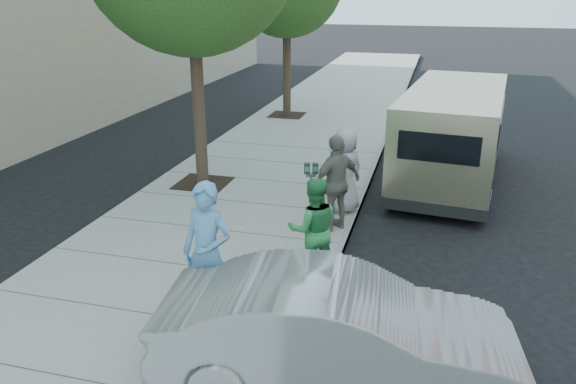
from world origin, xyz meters
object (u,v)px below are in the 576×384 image
object	(u,v)px
parking_meter	(311,181)
sedan	(337,334)
van	(453,133)
person_gray_shirt	(345,171)
person_striped_polo	(336,183)
person_green_shirt	(313,229)
person_officer	(207,253)

from	to	relation	value
parking_meter	sedan	world-z (taller)	parking_meter
parking_meter	van	xyz separation A→B (m)	(2.59, 3.97, 0.13)
parking_meter	person_gray_shirt	world-z (taller)	person_gray_shirt
van	person_striped_polo	bearing A→B (deg)	-112.16
van	person_green_shirt	bearing A→B (deg)	-103.48
van	person_officer	world-z (taller)	van
van	person_gray_shirt	distance (m)	3.66
van	person_officer	size ratio (longest dim) A/B	3.18
sedan	person_striped_polo	bearing A→B (deg)	3.97
person_gray_shirt	person_officer	bearing A→B (deg)	30.14
parking_meter	person_officer	bearing A→B (deg)	-116.84
van	sedan	bearing A→B (deg)	-92.90
person_green_shirt	person_gray_shirt	bearing A→B (deg)	-111.12
sedan	person_officer	world-z (taller)	person_officer
person_officer	van	bearing A→B (deg)	74.37
person_gray_shirt	person_striped_polo	world-z (taller)	person_striped_polo
person_green_shirt	van	bearing A→B (deg)	-130.86
van	person_gray_shirt	xyz separation A→B (m)	(-2.11, -2.98, -0.19)
person_green_shirt	parking_meter	bearing A→B (deg)	-97.17
van	person_gray_shirt	size ratio (longest dim) A/B	3.62
sedan	person_green_shirt	world-z (taller)	person_green_shirt
sedan	person_gray_shirt	distance (m)	5.23
van	sedan	xyz separation A→B (m)	(-1.31, -8.14, -0.50)
parking_meter	person_green_shirt	bearing A→B (deg)	-91.79
parking_meter	van	size ratio (longest dim) A/B	0.20
person_officer	person_gray_shirt	bearing A→B (deg)	83.59
person_officer	person_green_shirt	xyz separation A→B (m)	(1.14, 1.49, -0.16)
parking_meter	person_green_shirt	xyz separation A→B (m)	(0.48, -1.92, -0.10)
sedan	person_green_shirt	xyz separation A→B (m)	(-0.80, 2.25, 0.28)
van	sedan	distance (m)	8.26
parking_meter	person_gray_shirt	size ratio (longest dim) A/B	0.74
person_green_shirt	person_officer	bearing A→B (deg)	31.39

